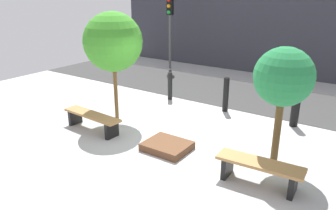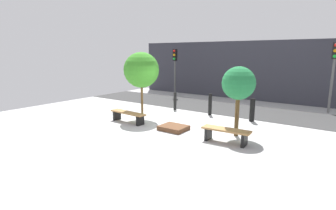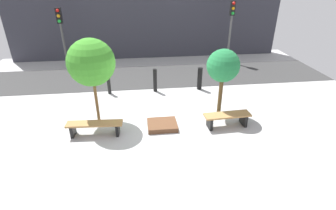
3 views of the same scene
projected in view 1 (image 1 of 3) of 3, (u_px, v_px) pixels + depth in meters
ground_plane at (170, 148)px, 7.68m from camera, size 18.00×18.00×0.00m
road_strip at (248, 95)px, 11.45m from camera, size 18.00×3.26×0.01m
building_facade at (284, 32)px, 13.62m from camera, size 16.20×0.50×3.69m
bench_left at (92, 118)px, 8.52m from camera, size 1.84×0.50×0.46m
bench_right at (259, 169)px, 6.12m from camera, size 1.63×0.54×0.48m
planter_bed at (167, 146)px, 7.56m from camera, size 1.01×0.85×0.17m
tree_behind_left_bench at (113, 42)px, 8.62m from camera, size 1.58×1.58×2.99m
tree_behind_right_bench at (284, 78)px, 6.33m from camera, size 1.17×1.17×2.50m
bollard_far_left at (170, 86)px, 10.93m from camera, size 0.15×0.15×0.92m
bollard_left at (226, 95)px, 9.82m from camera, size 0.17×0.17×1.04m
bollard_center at (296, 108)px, 8.74m from camera, size 0.22×0.22×1.02m
traffic_light_west at (170, 20)px, 14.67m from camera, size 0.28×0.27×3.21m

